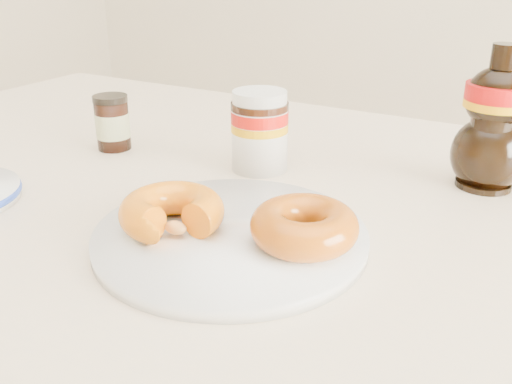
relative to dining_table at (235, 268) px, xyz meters
The scene contains 7 objects.
dining_table is the anchor object (origin of this frame).
plate 0.13m from the dining_table, 60.16° to the right, with size 0.27×0.27×0.01m.
donut_bitten 0.15m from the dining_table, 93.38° to the right, with size 0.10×0.10×0.04m, color #C56E0B.
donut_whole 0.18m from the dining_table, 29.79° to the right, with size 0.10×0.10×0.04m, color #915309.
nutella_jar 0.18m from the dining_table, 104.81° to the left, with size 0.07×0.07×0.10m.
syrup_bottle 0.35m from the dining_table, 39.51° to the left, with size 0.09×0.07×0.17m, color black, non-canonical shape.
dark_jar 0.29m from the dining_table, 162.18° to the left, with size 0.05×0.05×0.08m.
Camera 1 is at (0.31, -0.40, 1.01)m, focal length 40.00 mm.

